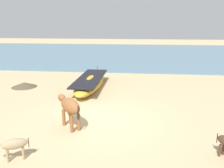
# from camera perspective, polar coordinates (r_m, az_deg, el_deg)

# --- Properties ---
(ground) EXTENTS (80.00, 80.00, 0.00)m
(ground) POSITION_cam_1_polar(r_m,az_deg,el_deg) (8.51, -2.98, -8.56)
(ground) COLOR tan
(sea_water) EXTENTS (60.00, 20.00, 0.08)m
(sea_water) POSITION_cam_1_polar(r_m,az_deg,el_deg) (25.86, 3.32, 7.32)
(sea_water) COLOR slate
(sea_water) RESTS_ON ground
(fishing_boat_4) EXTENTS (1.24, 4.80, 0.78)m
(fishing_boat_4) POSITION_cam_1_polar(r_m,az_deg,el_deg) (12.36, -5.23, 0.40)
(fishing_boat_4) COLOR gold
(fishing_boat_4) RESTS_ON ground
(cow_adult_brown) EXTENTS (1.18, 1.33, 0.99)m
(cow_adult_brown) POSITION_cam_1_polar(r_m,az_deg,el_deg) (7.81, -10.07, -5.34)
(cow_adult_brown) COLOR brown
(cow_adult_brown) RESTS_ON ground
(calf_near_dun) EXTENTS (0.83, 0.55, 0.57)m
(calf_near_dun) POSITION_cam_1_polar(r_m,az_deg,el_deg) (6.55, -22.57, -13.31)
(calf_near_dun) COLOR tan
(calf_near_dun) RESTS_ON ground
(debris_pile_1) EXTENTS (1.78, 1.78, 0.25)m
(debris_pile_1) POSITION_cam_1_polar(r_m,az_deg,el_deg) (13.43, -20.25, -0.15)
(debris_pile_1) COLOR brown
(debris_pile_1) RESTS_ON ground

